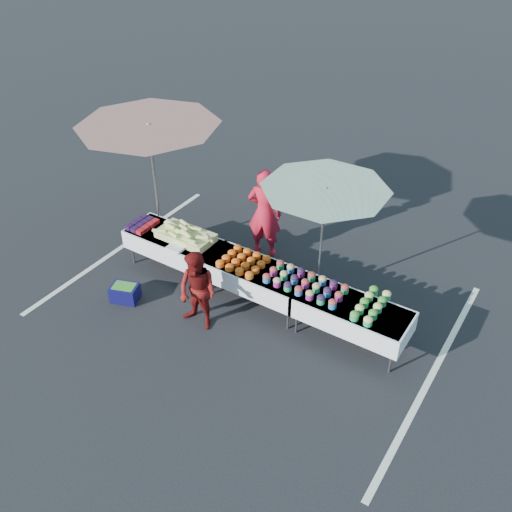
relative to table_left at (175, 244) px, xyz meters
The scene contains 17 objects.
ground 1.89m from the table_left, ahead, with size 80.00×80.00×0.00m, color black.
stripe_left 1.52m from the table_left, behind, with size 0.10×5.00×0.00m, color silver.
stripe_right 5.03m from the table_left, ahead, with size 0.10×5.00×0.00m, color silver.
table_left is the anchor object (origin of this frame).
table_center 1.80m from the table_left, ahead, with size 1.86×0.81×0.75m.
table_right 3.60m from the table_left, ahead, with size 1.86×0.81×0.75m.
berry_punnets 0.74m from the table_left, behind, with size 0.40×0.54×0.08m.
corn_pile 0.36m from the table_left, 10.58° to the left, with size 1.16×0.57×0.26m.
plastic_bags 0.47m from the table_left, 45.00° to the right, with size 0.30×0.25×0.05m, color white.
carrot_bowls 1.57m from the table_left, ahead, with size 0.75×0.69×0.11m.
potato_cups 2.76m from the table_left, ahead, with size 1.34×0.58×0.16m.
bean_baskets 3.87m from the table_left, ahead, with size 0.36×0.86×0.15m.
vendor 1.79m from the table_left, 50.79° to the left, with size 0.67×0.44×1.83m, color red.
customer 1.67m from the table_left, 37.24° to the right, with size 0.70×0.54×1.43m, color maroon.
umbrella_left 1.99m from the table_left, 150.26° to the left, with size 2.82×2.82×2.65m.
umbrella_right 3.06m from the table_left, 17.10° to the left, with size 2.76×2.76×2.18m.
storage_bin 1.29m from the table_left, 98.74° to the right, with size 0.56×0.48×0.31m.
Camera 1 is at (4.19, -6.50, 6.57)m, focal length 40.00 mm.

